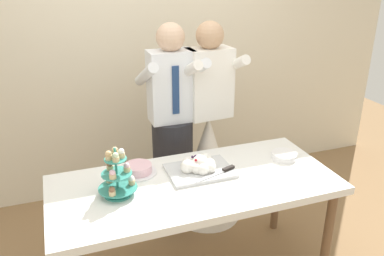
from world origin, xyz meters
name	(u,v)px	position (x,y,z in m)	size (l,w,h in m)	color
rear_wall	(138,36)	(0.00, 1.45, 1.45)	(5.20, 0.10, 2.90)	beige
dessert_table	(195,191)	(0.00, 0.00, 0.70)	(1.80, 0.80, 0.78)	white
cupcake_stand	(117,176)	(-0.48, 0.01, 0.90)	(0.23, 0.23, 0.31)	teal
main_cake_tray	(200,167)	(0.07, 0.10, 0.82)	(0.43, 0.32, 0.12)	silver
plate_stack	(284,155)	(0.70, 0.09, 0.80)	(0.18, 0.18, 0.04)	white
round_cake	(138,169)	(-0.31, 0.22, 0.80)	(0.24, 0.24, 0.06)	white
person_groom	(173,140)	(0.07, 0.70, 0.75)	(0.46, 0.49, 1.66)	#232328
person_bride	(208,154)	(0.37, 0.69, 0.58)	(0.56, 0.56, 1.66)	white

